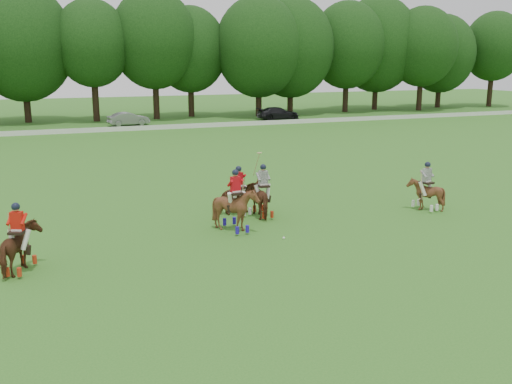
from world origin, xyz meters
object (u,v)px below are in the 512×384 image
object	(u,v)px
polo_red_b	(239,198)
polo_red_c	(236,209)
car_mid	(128,119)
polo_red_a	(20,248)
polo_ball	(284,238)
car_right	(278,113)
polo_stripe_a	(263,198)
polo_stripe_b	(426,193)

from	to	relation	value
polo_red_b	polo_red_c	bearing A→B (deg)	-112.58
polo_red_b	polo_red_c	world-z (taller)	polo_red_c
car_mid	polo_red_c	world-z (taller)	polo_red_c
polo_red_a	polo_red_b	xyz separation A→B (m)	(8.71, 3.97, -0.06)
polo_red_c	polo_ball	world-z (taller)	polo_red_c
car_right	polo_red_b	distance (m)	40.53
polo_red_a	polo_ball	distance (m)	9.14
polo_red_a	polo_red_c	size ratio (longest dim) A/B	0.92
car_right	polo_stripe_a	bearing A→B (deg)	157.96
polo_red_a	polo_stripe_b	size ratio (longest dim) A/B	1.04
polo_red_b	polo_ball	world-z (taller)	polo_red_b
polo_ball	polo_red_c	bearing A→B (deg)	128.21
polo_red_a	polo_stripe_a	size ratio (longest dim) A/B	0.80
polo_red_c	polo_stripe_a	bearing A→B (deg)	41.00
polo_stripe_a	polo_ball	distance (m)	3.35
polo_stripe_a	polo_ball	world-z (taller)	polo_stripe_a
polo_red_c	car_right	bearing A→B (deg)	64.25
car_mid	car_right	size ratio (longest dim) A/B	0.86
polo_ball	polo_stripe_a	bearing A→B (deg)	81.76
polo_red_b	polo_stripe_a	world-z (taller)	polo_stripe_a
polo_red_a	car_right	bearing A→B (deg)	56.81
polo_red_a	polo_stripe_a	xyz separation A→B (m)	(9.58, 3.32, 0.01)
car_mid	polo_stripe_a	bearing A→B (deg)	170.47
car_mid	polo_ball	world-z (taller)	car_mid
car_right	polo_stripe_b	size ratio (longest dim) A/B	2.20
car_right	polo_red_b	size ratio (longest dim) A/B	2.24
car_mid	car_right	xyz separation A→B (m)	(16.63, 0.00, 0.02)
polo_red_c	polo_stripe_b	distance (m)	8.91
polo_red_c	polo_stripe_b	world-z (taller)	polo_red_c
car_mid	polo_red_a	world-z (taller)	polo_red_a
polo_stripe_a	car_mid	bearing A→B (deg)	89.64
polo_red_c	polo_ball	distance (m)	2.29
polo_red_a	polo_red_c	bearing A→B (deg)	12.76
polo_red_a	polo_red_c	xyz separation A→B (m)	(7.79, 1.76, 0.09)
polo_red_b	polo_stripe_b	bearing A→B (deg)	-16.09
polo_red_c	polo_ball	xyz separation A→B (m)	(1.32, -1.67, -0.85)
polo_red_a	polo_red_b	world-z (taller)	polo_red_a
polo_red_b	polo_stripe_b	xyz separation A→B (m)	(8.00, -2.31, 0.03)
car_mid	polo_stripe_a	size ratio (longest dim) A/B	1.47
polo_red_a	polo_stripe_b	world-z (taller)	polo_red_a
car_right	polo_stripe_b	bearing A→B (deg)	168.30
car_mid	polo_ball	distance (m)	40.34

